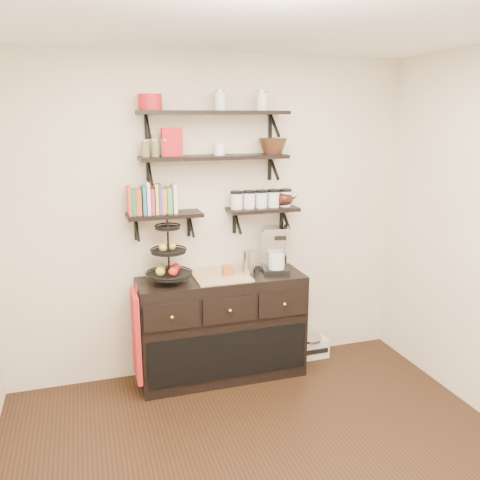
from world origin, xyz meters
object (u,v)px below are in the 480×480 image
sideboard (222,327)px  coffee_maker (275,250)px  fruit_stand (169,260)px  radio (310,347)px

sideboard → coffee_maker: coffee_maker is taller
sideboard → fruit_stand: (-0.43, 0.00, 0.63)m
radio → sideboard: bearing=-175.1°
radio → coffee_maker: bearing=-171.7°
sideboard → fruit_stand: bearing=179.5°
fruit_stand → radio: size_ratio=1.59×
sideboard → radio: (0.88, 0.09, -0.35)m
fruit_stand → coffee_maker: (0.91, 0.02, 0.00)m
coffee_maker → fruit_stand: bearing=-165.3°
fruit_stand → sideboard: bearing=-0.5°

